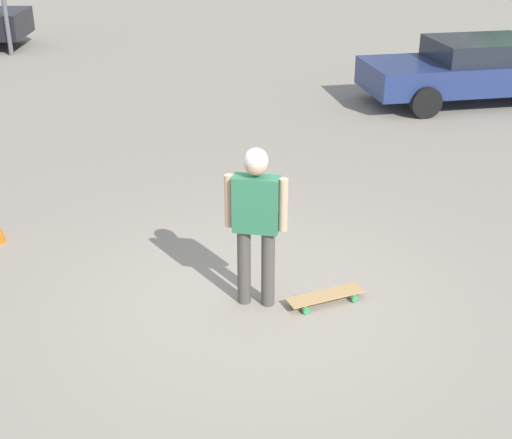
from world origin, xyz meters
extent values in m
plane|color=gray|center=(0.00, 0.00, 0.00)|extent=(220.00, 220.00, 0.00)
cylinder|color=#4C4742|center=(0.09, -0.09, 0.43)|extent=(0.14, 0.14, 0.85)
cylinder|color=#4C4742|center=(-0.09, 0.09, 0.43)|extent=(0.14, 0.14, 0.85)
cube|color=#2D724C|center=(0.00, 0.00, 1.14)|extent=(0.46, 0.47, 0.59)
cylinder|color=tan|center=(0.19, -0.20, 1.16)|extent=(0.09, 0.09, 0.56)
cylinder|color=tan|center=(-0.19, 0.20, 1.16)|extent=(0.09, 0.09, 0.56)
sphere|color=tan|center=(0.00, 0.00, 1.57)|extent=(0.23, 0.23, 0.23)
sphere|color=silver|center=(0.00, 0.00, 1.61)|extent=(0.24, 0.24, 0.24)
cube|color=tan|center=(-0.60, 0.43, 0.08)|extent=(0.88, 0.40, 0.01)
cylinder|color=green|center=(-0.29, 0.48, 0.04)|extent=(0.08, 0.05, 0.08)
cylinder|color=green|center=(-0.34, 0.24, 0.04)|extent=(0.08, 0.05, 0.08)
cylinder|color=green|center=(-0.86, 0.61, 0.04)|extent=(0.08, 0.05, 0.08)
cylinder|color=green|center=(-0.91, 0.37, 0.04)|extent=(0.08, 0.05, 0.08)
cube|color=navy|center=(-8.17, -3.72, 0.58)|extent=(4.79, 3.45, 0.56)
cube|color=#1E232D|center=(-8.28, -3.67, 1.07)|extent=(2.48, 2.26, 0.41)
cylinder|color=black|center=(-6.55, -3.52, 0.30)|extent=(0.63, 0.44, 0.60)
cylinder|color=black|center=(-7.28, -5.08, 0.30)|extent=(0.63, 0.44, 0.60)
cylinder|color=black|center=(-2.56, -15.62, 0.32)|extent=(0.64, 0.53, 0.64)
camera|label=1|loc=(3.82, 5.24, 4.01)|focal=50.00mm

